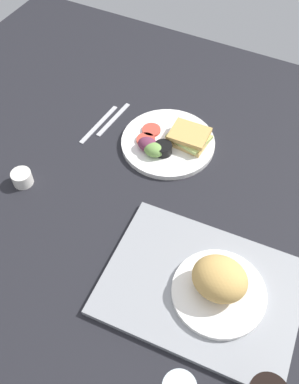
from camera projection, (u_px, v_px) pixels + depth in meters
ground_plane at (161, 199)px, 116.78cm from camera, size 190.00×150.00×3.00cm
serving_tray at (201, 288)px, 98.31cm from camera, size 46.82×35.53×1.60cm
bread_plate_near at (219, 284)px, 93.84cm from camera, size 21.60×21.60×9.96cm
plate_with_salad at (169, 142)px, 125.58cm from camera, size 28.01×28.01×5.40cm
espresso_cup at (22, 178)px, 116.85cm from camera, size 5.60×5.60×4.00cm
fork at (114, 119)px, 133.75cm from camera, size 2.71×17.06×0.50cm
knife at (99, 124)px, 132.41cm from camera, size 2.66×19.05×0.50cm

